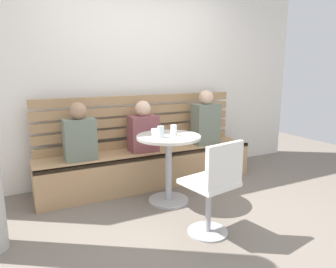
# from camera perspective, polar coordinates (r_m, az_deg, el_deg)

# --- Properties ---
(ground) EXTENTS (8.00, 8.00, 0.00)m
(ground) POSITION_cam_1_polar(r_m,az_deg,el_deg) (3.02, 6.08, -16.46)
(ground) COLOR #70665B
(back_wall) EXTENTS (5.20, 0.10, 2.90)m
(back_wall) POSITION_cam_1_polar(r_m,az_deg,el_deg) (4.13, -6.14, 12.13)
(back_wall) COLOR silver
(back_wall) RESTS_ON ground
(booth_bench) EXTENTS (2.70, 0.52, 0.44)m
(booth_bench) POSITION_cam_1_polar(r_m,az_deg,el_deg) (3.91, -3.43, -6.13)
(booth_bench) COLOR tan
(booth_bench) RESTS_ON ground
(booth_backrest) EXTENTS (2.65, 0.04, 0.66)m
(booth_backrest) POSITION_cam_1_polar(r_m,az_deg,el_deg) (3.99, -4.91, 2.45)
(booth_backrest) COLOR #A68157
(booth_backrest) RESTS_ON booth_bench
(cafe_table) EXTENTS (0.68, 0.68, 0.74)m
(cafe_table) POSITION_cam_1_polar(r_m,az_deg,el_deg) (3.31, 0.11, -4.05)
(cafe_table) COLOR #ADADB2
(cafe_table) RESTS_ON ground
(white_chair) EXTENTS (0.47, 0.47, 0.85)m
(white_chair) POSITION_cam_1_polar(r_m,az_deg,el_deg) (2.68, 8.53, -9.32)
(white_chair) COLOR #ADADB2
(white_chair) RESTS_ON ground
(person_adult) EXTENTS (0.34, 0.22, 0.72)m
(person_adult) POSITION_cam_1_polar(r_m,az_deg,el_deg) (4.15, 6.95, 2.53)
(person_adult) COLOR slate
(person_adult) RESTS_ON booth_bench
(person_child_left) EXTENTS (0.34, 0.22, 0.64)m
(person_child_left) POSITION_cam_1_polar(r_m,az_deg,el_deg) (3.53, -15.98, -0.14)
(person_child_left) COLOR slate
(person_child_left) RESTS_ON booth_bench
(person_child_middle) EXTENTS (0.34, 0.22, 0.62)m
(person_child_middle) POSITION_cam_1_polar(r_m,az_deg,el_deg) (3.76, -4.58, 0.88)
(person_child_middle) COLOR brown
(person_child_middle) RESTS_ON booth_bench
(cup_water_clear) EXTENTS (0.07, 0.07, 0.11)m
(cup_water_clear) POSITION_cam_1_polar(r_m,az_deg,el_deg) (3.28, 1.06, 0.74)
(cup_water_clear) COLOR white
(cup_water_clear) RESTS_ON cafe_table
(cup_ceramic_white) EXTENTS (0.08, 0.08, 0.07)m
(cup_ceramic_white) POSITION_cam_1_polar(r_m,az_deg,el_deg) (3.28, -2.45, 0.39)
(cup_ceramic_white) COLOR white
(cup_ceramic_white) RESTS_ON cafe_table
(cup_glass_tall) EXTENTS (0.07, 0.07, 0.12)m
(cup_glass_tall) POSITION_cam_1_polar(r_m,az_deg,el_deg) (3.15, -1.35, 0.39)
(cup_glass_tall) COLOR silver
(cup_glass_tall) RESTS_ON cafe_table
(plate_small) EXTENTS (0.17, 0.17, 0.01)m
(plate_small) POSITION_cam_1_polar(r_m,az_deg,el_deg) (3.15, 3.68, -0.65)
(plate_small) COLOR white
(plate_small) RESTS_ON cafe_table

